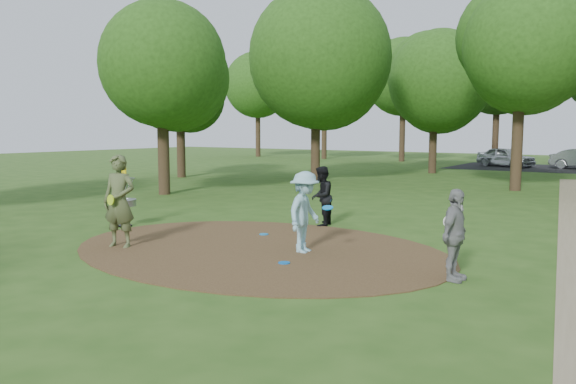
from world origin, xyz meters
The scene contains 12 objects.
ground centered at (0.00, 0.00, 0.00)m, with size 100.00×100.00×0.00m, color #2D5119.
dirt_clearing centered at (0.00, 0.00, 0.01)m, with size 8.40×8.40×0.02m, color #47301C.
parking_lot centered at (2.00, 30.00, 0.00)m, with size 14.00×8.00×0.01m, color black.
player_observer_with_disc centered at (-2.52, -1.47, 0.99)m, with size 0.83×0.68×1.98m.
player_throwing_with_disc centered at (1.02, 0.29, 0.83)m, with size 1.04×1.14×1.67m.
player_walking_with_disc centered at (-0.33, 3.24, 0.78)m, with size 0.76×0.88×1.56m.
player_waiting_with_disc centered at (4.23, -0.14, 0.77)m, with size 0.41×0.92×1.54m.
disc_ground_cyan centered at (-0.78, 1.32, 0.03)m, with size 0.22×0.22×0.02m, color #197DC8.
disc_ground_blue centered at (1.24, -0.77, 0.03)m, with size 0.22×0.22×0.02m, color blue.
car_left centered at (-1.81, 30.09, 0.66)m, with size 1.55×3.86×1.32m, color #AFB4B7.
disc_golf_basket centered at (-4.50, 0.30, 0.87)m, with size 0.63×0.63×1.54m.
tree_ring centered at (2.21, 10.63, 5.33)m, with size 36.79×45.92×9.89m.
Camera 1 is at (7.03, -9.26, 2.52)m, focal length 35.00 mm.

